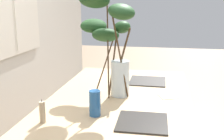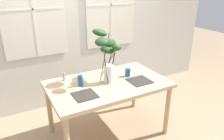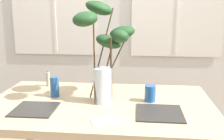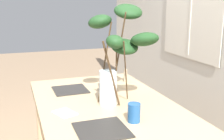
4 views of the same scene
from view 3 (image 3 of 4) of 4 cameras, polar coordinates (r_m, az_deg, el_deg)
name	(u,v)px [view 3 (image 3 of 4)]	position (r m, az deg, el deg)	size (l,w,h in m)	color
back_wall_with_windows	(115,8)	(2.81, 0.73, 13.22)	(5.45, 0.14, 2.77)	beige
dining_table	(100,114)	(1.81, -2.60, -9.54)	(1.51, 0.91, 0.77)	tan
vase_with_branches	(105,43)	(1.77, -1.47, 5.97)	(0.45, 0.45, 0.69)	silver
drinking_glass_blue_left	(55,87)	(1.92, -12.31, -3.58)	(0.06, 0.06, 0.14)	#235693
drinking_glass_blue_right	(150,93)	(1.80, 8.25, -5.04)	(0.07, 0.07, 0.11)	#235693
plate_square_left	(35,109)	(1.72, -16.39, -8.14)	(0.26, 0.26, 0.01)	#2D2B28
plate_square_right	(159,113)	(1.62, 10.25, -9.13)	(0.28, 0.28, 0.01)	#2D2B28
napkin_folded	(105,121)	(1.50, -1.54, -10.99)	(0.15, 0.11, 0.00)	silver
pillar_candle	(48,79)	(2.19, -13.69, -1.99)	(0.03, 0.03, 0.12)	tan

